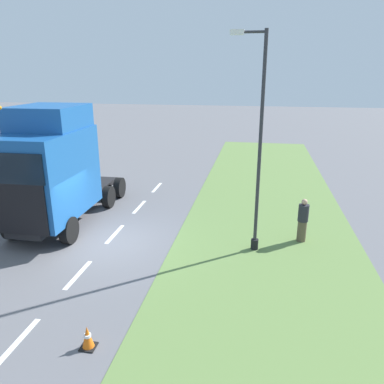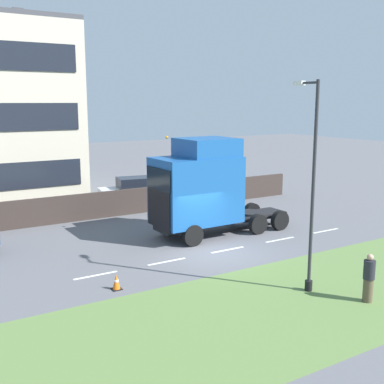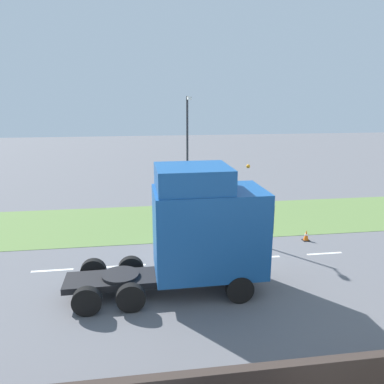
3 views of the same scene
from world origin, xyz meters
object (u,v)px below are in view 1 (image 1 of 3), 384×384
Objects in this scene: lamp_post at (257,154)px; pedestrian at (303,221)px; lorry_cab at (51,170)px; traffic_cone_lead at (88,337)px.

lamp_post is 4.39× the size of pedestrian.
traffic_cone_lead is (-4.34, 6.40, -2.22)m from lorry_cab.
pedestrian is (-9.86, -0.50, -1.67)m from lorry_cab.
traffic_cone_lead is (3.67, 5.88, -3.29)m from lamp_post.
traffic_cone_lead is at bearing 58.00° from lamp_post.
lorry_cab is 8.05m from traffic_cone_lead.
lorry_cab reaches higher than pedestrian.
pedestrian is at bearing -177.78° from lorry_cab.
lorry_cab is 4.49× the size of pedestrian.
lamp_post is 7.67m from traffic_cone_lead.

